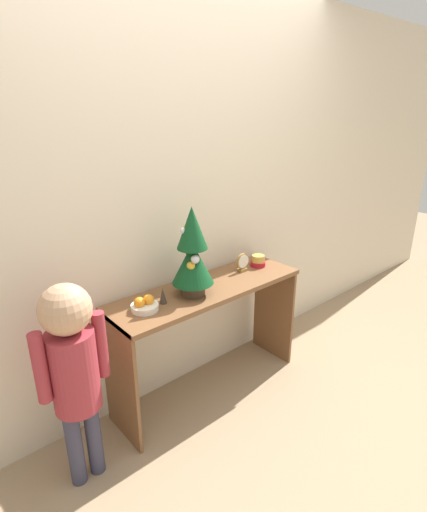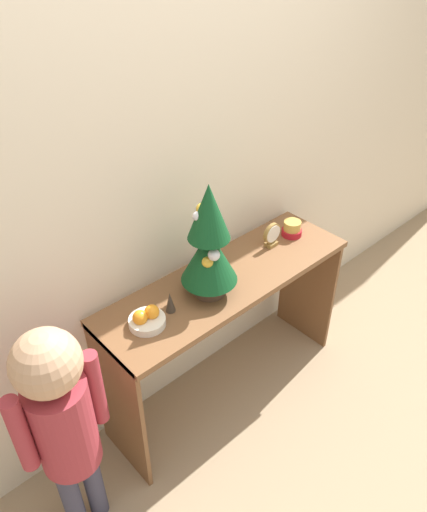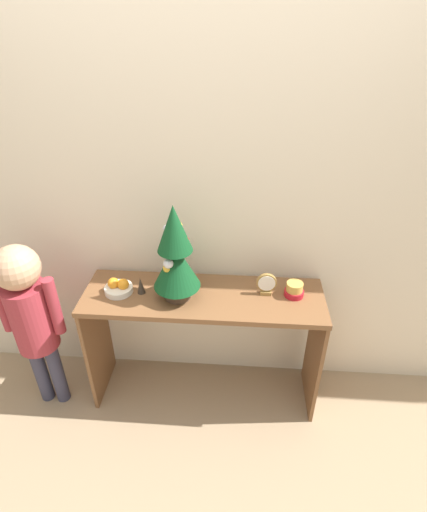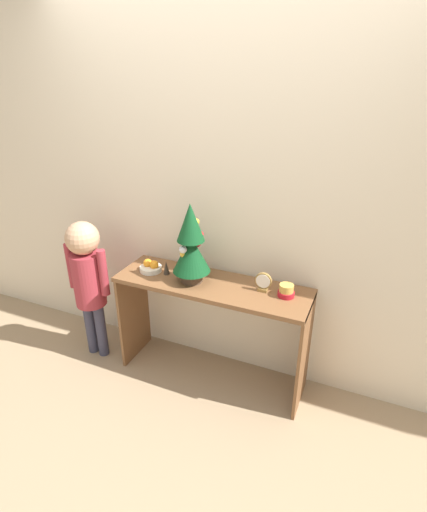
% 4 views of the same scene
% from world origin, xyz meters
% --- Properties ---
extents(ground_plane, '(12.00, 12.00, 0.00)m').
position_xyz_m(ground_plane, '(0.00, 0.00, 0.00)').
color(ground_plane, '#997F60').
extents(back_wall, '(7.00, 0.05, 2.50)m').
position_xyz_m(back_wall, '(0.00, 0.44, 1.25)').
color(back_wall, beige).
rests_on(back_wall, ground_plane).
extents(console_table, '(1.29, 0.40, 0.75)m').
position_xyz_m(console_table, '(0.00, 0.20, 0.59)').
color(console_table, brown).
rests_on(console_table, ground_plane).
extents(mini_tree, '(0.24, 0.24, 0.53)m').
position_xyz_m(mini_tree, '(-0.13, 0.18, 1.01)').
color(mini_tree, '#4C3828').
rests_on(mini_tree, console_table).
extents(fruit_bowl, '(0.15, 0.15, 0.08)m').
position_xyz_m(fruit_bowl, '(-0.45, 0.19, 0.78)').
color(fruit_bowl, silver).
rests_on(fruit_bowl, console_table).
extents(singing_bowl, '(0.10, 0.10, 0.08)m').
position_xyz_m(singing_bowl, '(0.48, 0.23, 0.79)').
color(singing_bowl, '#AD1923').
rests_on(singing_bowl, console_table).
extents(desk_clock, '(0.11, 0.04, 0.13)m').
position_xyz_m(desk_clock, '(0.33, 0.23, 0.81)').
color(desk_clock, olive).
rests_on(desk_clock, console_table).
extents(figurine, '(0.04, 0.04, 0.10)m').
position_xyz_m(figurine, '(-0.33, 0.20, 0.80)').
color(figurine, '#382D23').
rests_on(figurine, console_table).
extents(child_figure, '(0.34, 0.23, 1.08)m').
position_xyz_m(child_figure, '(-0.91, 0.08, 0.69)').
color(child_figure, '#38384C').
rests_on(child_figure, ground_plane).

